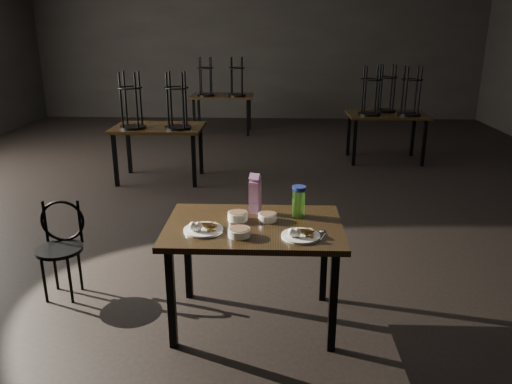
{
  "coord_description": "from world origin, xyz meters",
  "views": [
    {
      "loc": [
        0.39,
        -5.57,
        2.02
      ],
      "look_at": [
        0.25,
        -2.04,
        0.85
      ],
      "focal_mm": 35.0,
      "sensor_mm": 36.0,
      "label": 1
    }
  ],
  "objects_px": {
    "main_table": "(254,235)",
    "water_bottle": "(299,201)",
    "bentwood_chair": "(61,241)",
    "juice_carton": "(255,195)"
  },
  "relations": [
    {
      "from": "main_table",
      "to": "water_bottle",
      "type": "bearing_deg",
      "value": 29.66
    },
    {
      "from": "bentwood_chair",
      "to": "juice_carton",
      "type": "bearing_deg",
      "value": -10.04
    },
    {
      "from": "main_table",
      "to": "juice_carton",
      "type": "relative_size",
      "value": 4.1
    },
    {
      "from": "water_bottle",
      "to": "bentwood_chair",
      "type": "distance_m",
      "value": 1.88
    },
    {
      "from": "main_table",
      "to": "juice_carton",
      "type": "height_order",
      "value": "juice_carton"
    },
    {
      "from": "juice_carton",
      "to": "main_table",
      "type": "bearing_deg",
      "value": -89.86
    },
    {
      "from": "main_table",
      "to": "juice_carton",
      "type": "distance_m",
      "value": 0.32
    },
    {
      "from": "bentwood_chair",
      "to": "main_table",
      "type": "bearing_deg",
      "value": -18.6
    },
    {
      "from": "main_table",
      "to": "water_bottle",
      "type": "height_order",
      "value": "water_bottle"
    },
    {
      "from": "main_table",
      "to": "bentwood_chair",
      "type": "xyz_separation_m",
      "value": [
        -1.52,
        0.36,
        -0.23
      ]
    }
  ]
}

